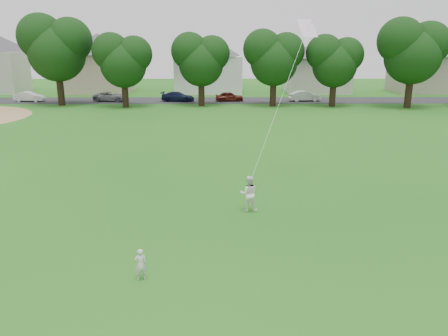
{
  "coord_description": "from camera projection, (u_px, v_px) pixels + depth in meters",
  "views": [
    {
      "loc": [
        1.65,
        -13.64,
        6.69
      ],
      "look_at": [
        1.8,
        2.0,
        2.3
      ],
      "focal_mm": 35.0,
      "sensor_mm": 36.0,
      "label": 1
    }
  ],
  "objects": [
    {
      "name": "kite",
      "position": [
        280.0,
        101.0,
        19.53
      ],
      "size": [
        2.15,
        2.96,
        8.61
      ],
      "color": "white",
      "rests_on": "ground"
    },
    {
      "name": "parked_cars",
      "position": [
        137.0,
        96.0,
        54.15
      ],
      "size": [
        46.45,
        2.48,
        1.29
      ],
      "color": "black",
      "rests_on": "ground"
    },
    {
      "name": "older_boy",
      "position": [
        249.0,
        194.0,
        18.13
      ],
      "size": [
        0.75,
        0.58,
        1.53
      ],
      "primitive_type": "imported",
      "rotation": [
        0.0,
        0.0,
        3.15
      ],
      "color": "white",
      "rests_on": "ground"
    },
    {
      "name": "house_row",
      "position": [
        202.0,
        58.0,
        63.62
      ],
      "size": [
        77.21,
        13.81,
        10.62
      ],
      "color": "beige",
      "rests_on": "ground"
    },
    {
      "name": "ground",
      "position": [
        172.0,
        249.0,
        14.92
      ],
      "size": [
        160.0,
        160.0,
        0.0
      ],
      "primitive_type": "plane",
      "color": "#1C5B14",
      "rests_on": "ground"
    },
    {
      "name": "toddler",
      "position": [
        141.0,
        264.0,
        12.83
      ],
      "size": [
        0.41,
        0.33,
        0.99
      ],
      "primitive_type": "imported",
      "rotation": [
        0.0,
        0.0,
        3.44
      ],
      "color": "silver",
      "rests_on": "ground"
    },
    {
      "name": "tree_row",
      "position": [
        218.0,
        51.0,
        48.0
      ],
      "size": [
        82.98,
        8.75,
        10.51
      ],
      "color": "black",
      "rests_on": "ground"
    },
    {
      "name": "street",
      "position": [
        207.0,
        100.0,
        55.36
      ],
      "size": [
        90.0,
        7.0,
        0.01
      ],
      "primitive_type": "cube",
      "color": "#2D2D30",
      "rests_on": "ground"
    }
  ]
}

